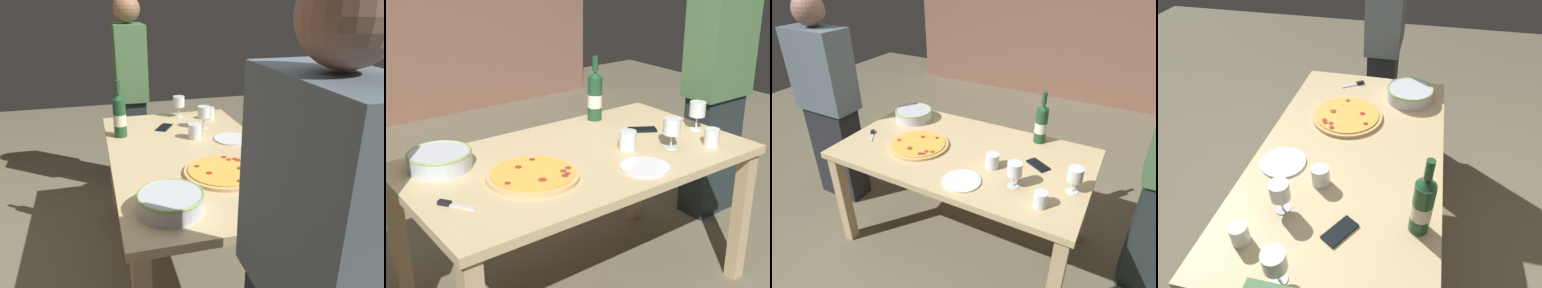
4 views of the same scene
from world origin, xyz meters
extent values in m
cube|color=#CFB482|center=(0.00, 0.00, 0.73)|extent=(1.60, 0.90, 0.04)
cube|color=tan|center=(0.74, -0.40, 0.35)|extent=(0.07, 0.07, 0.71)
cube|color=tan|center=(-0.74, 0.40, 0.35)|extent=(0.07, 0.07, 0.71)
cube|color=tan|center=(0.74, 0.40, 0.35)|extent=(0.07, 0.07, 0.71)
cylinder|color=#DEAD6F|center=(-0.30, -0.08, 0.76)|extent=(0.39, 0.39, 0.02)
cylinder|color=gold|center=(-0.30, -0.08, 0.77)|extent=(0.35, 0.35, 0.01)
cylinder|color=#AB3320|center=(-0.30, -0.17, 0.77)|extent=(0.03, 0.03, 0.00)
cylinder|color=#B12917|center=(-0.32, 0.00, 0.77)|extent=(0.03, 0.03, 0.00)
cylinder|color=#AA352D|center=(-0.19, -0.18, 0.77)|extent=(0.03, 0.03, 0.00)
cylinder|color=maroon|center=(-0.23, 0.04, 0.77)|extent=(0.02, 0.02, 0.00)
cylinder|color=#B12E2B|center=(-0.43, -0.11, 0.77)|extent=(0.02, 0.02, 0.00)
cylinder|color=#AB342A|center=(-0.21, -0.19, 0.77)|extent=(0.03, 0.03, 0.00)
cylinder|color=#A8342C|center=(-0.19, -0.15, 0.77)|extent=(0.03, 0.03, 0.00)
cylinder|color=#9D2C2C|center=(-0.15, -0.13, 0.77)|extent=(0.03, 0.03, 0.00)
cylinder|color=silver|center=(-0.57, 0.24, 0.79)|extent=(0.27, 0.27, 0.08)
torus|color=#92AF60|center=(-0.57, 0.24, 0.82)|extent=(0.28, 0.28, 0.01)
cylinder|color=#1E4B2C|center=(0.38, 0.36, 0.87)|extent=(0.08, 0.08, 0.24)
cone|color=#1E4B2C|center=(0.38, 0.36, 1.00)|extent=(0.08, 0.08, 0.04)
cylinder|color=#1E4B2C|center=(0.38, 0.36, 1.06)|extent=(0.03, 0.03, 0.08)
cylinder|color=silver|center=(0.38, 0.36, 0.86)|extent=(0.08, 0.08, 0.07)
cylinder|color=white|center=(0.70, -0.09, 0.75)|extent=(0.07, 0.07, 0.00)
cylinder|color=white|center=(0.70, -0.09, 0.79)|extent=(0.01, 0.01, 0.07)
cylinder|color=white|center=(0.70, -0.09, 0.86)|extent=(0.08, 0.08, 0.08)
cylinder|color=white|center=(0.41, -0.19, 0.75)|extent=(0.06, 0.06, 0.00)
cylinder|color=white|center=(0.41, -0.19, 0.79)|extent=(0.01, 0.01, 0.07)
cylinder|color=white|center=(0.41, -0.19, 0.86)|extent=(0.08, 0.08, 0.08)
cylinder|color=maroon|center=(0.41, -0.19, 0.84)|extent=(0.07, 0.07, 0.04)
cylinder|color=white|center=(0.59, -0.29, 0.79)|extent=(0.07, 0.07, 0.08)
cylinder|color=white|center=(0.23, -0.08, 0.80)|extent=(0.08, 0.08, 0.09)
cylinder|color=white|center=(0.14, -0.29, 0.76)|extent=(0.22, 0.22, 0.01)
cube|color=black|center=(0.47, 0.07, 0.76)|extent=(0.16, 0.14, 0.01)
cube|color=silver|center=(-0.65, -0.15, 0.75)|extent=(0.08, 0.10, 0.01)
cube|color=black|center=(-0.69, -0.09, 0.76)|extent=(0.05, 0.05, 0.02)
cube|color=#222D2E|center=(1.22, 0.20, 0.39)|extent=(0.34, 0.20, 0.78)
cube|color=#487245|center=(1.22, 0.20, 1.08)|extent=(0.40, 0.24, 0.59)
camera|label=1|loc=(-1.87, 0.51, 1.56)|focal=35.23mm
camera|label=2|loc=(-1.32, -1.76, 1.66)|focal=48.38mm
camera|label=3|loc=(0.87, -1.61, 1.85)|focal=31.06mm
camera|label=4|loc=(1.24, 0.28, 1.84)|focal=31.80mm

